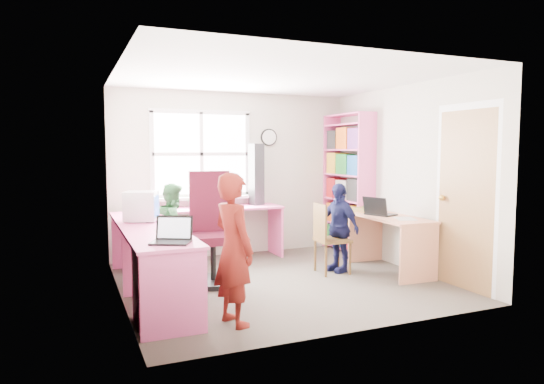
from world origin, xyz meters
The scene contains 19 objects.
room centered at (0.01, 0.10, 1.22)m, with size 3.64×3.44×2.44m.
l_desk centered at (-1.31, -0.28, 0.46)m, with size 2.38×2.95×0.75m.
right_desk centered at (1.51, -0.08, 0.52)m, with size 0.62×1.26×0.71m.
bookshelf centered at (1.65, 1.19, 1.00)m, with size 0.30×1.02×2.10m.
swivel_chair centered at (-0.75, 0.29, 0.56)m, with size 0.68×0.68×1.31m.
wooden_chair centered at (0.72, 0.14, 0.48)m, with size 0.41×0.41×0.89m.
crt_monitor centered at (-1.53, 0.45, 0.92)m, with size 0.43×0.41×0.34m.
laptop_left centered at (-1.45, -0.93, 0.80)m, with size 0.42×0.39×0.23m.
laptop_right centered at (1.42, 0.06, 0.77)m, with size 0.40×0.43×0.24m.
speaker_a centered at (-1.44, 0.33, 0.84)m, with size 0.11×0.11×0.17m.
speaker_b centered at (-1.48, 0.75, 0.85)m, with size 0.11×0.11×0.19m.
cd_tower centered at (0.28, 1.50, 1.20)m, with size 0.22×0.20×0.90m.
game_box centered at (1.49, 0.44, 0.74)m, with size 0.35×0.35×0.06m.
paper_a centered at (-1.38, -0.36, 0.75)m, with size 0.25×0.32×0.00m.
paper_b centered at (1.54, -0.33, 0.71)m, with size 0.34×0.39×0.00m.
potted_plant centered at (-0.68, 1.44, 0.89)m, with size 0.15×0.12×0.27m, color #29662C.
person_red centered at (-0.94, -1.11, 0.68)m, with size 0.50×0.33×1.36m, color maroon.
person_green centered at (-1.05, 1.01, 0.57)m, with size 0.55×0.43×1.14m, color #2E7339.
person_navy centered at (0.90, 0.19, 0.57)m, with size 0.67×0.28×1.14m, color #151742.
Camera 1 is at (-2.28, -5.15, 1.56)m, focal length 32.00 mm.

